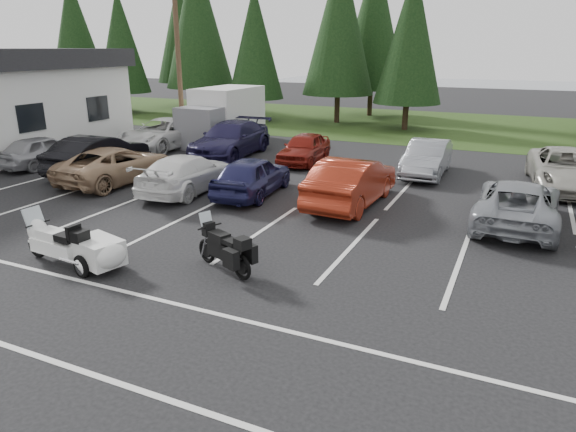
% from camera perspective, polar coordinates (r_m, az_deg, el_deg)
% --- Properties ---
extents(ground, '(120.00, 120.00, 0.00)m').
position_cam_1_polar(ground, '(13.93, -6.89, -2.78)').
color(ground, black).
rests_on(ground, ground).
extents(grass_strip, '(80.00, 16.00, 0.01)m').
position_cam_1_polar(grass_strip, '(36.04, 13.64, 9.84)').
color(grass_strip, '#203410').
rests_on(grass_strip, ground).
extents(lake_water, '(70.00, 50.00, 0.02)m').
position_cam_1_polar(lake_water, '(66.27, 22.72, 12.60)').
color(lake_water, slate).
rests_on(lake_water, ground).
extents(utility_pole, '(1.60, 0.26, 9.00)m').
position_cam_1_polar(utility_pole, '(28.57, -12.13, 17.34)').
color(utility_pole, '#473321').
rests_on(utility_pole, ground).
extents(box_truck, '(2.40, 5.60, 2.90)m').
position_cam_1_polar(box_truck, '(28.08, -7.72, 10.90)').
color(box_truck, silver).
rests_on(box_truck, ground).
extents(stall_markings, '(32.00, 16.00, 0.01)m').
position_cam_1_polar(stall_markings, '(15.56, -3.07, -0.38)').
color(stall_markings, silver).
rests_on(stall_markings, ground).
extents(conifer_0, '(4.58, 4.58, 10.66)m').
position_cam_1_polar(conifer_0, '(48.42, -22.64, 18.45)').
color(conifer_0, '#332316').
rests_on(conifer_0, ground).
extents(conifer_1, '(3.96, 3.96, 9.22)m').
position_cam_1_polar(conifer_1, '(43.30, -18.07, 17.98)').
color(conifer_1, '#332316').
rests_on(conifer_1, ground).
extents(conifer_2, '(5.10, 5.10, 11.89)m').
position_cam_1_polar(conifer_2, '(40.90, -10.03, 20.79)').
color(conifer_2, '#332316').
rests_on(conifer_2, ground).
extents(conifer_3, '(3.87, 3.87, 9.02)m').
position_cam_1_polar(conifer_3, '(36.81, -3.70, 18.70)').
color(conifer_3, '#332316').
rests_on(conifer_3, ground).
extents(conifer_4, '(4.80, 4.80, 11.17)m').
position_cam_1_polar(conifer_4, '(35.99, 5.75, 20.67)').
color(conifer_4, '#332316').
rests_on(conifer_4, ground).
extents(conifer_5, '(4.14, 4.14, 9.63)m').
position_cam_1_polar(conifer_5, '(33.35, 13.51, 18.93)').
color(conifer_5, '#332316').
rests_on(conifer_5, ground).
extents(conifer_back_a, '(5.28, 5.28, 12.30)m').
position_cam_1_polar(conifer_back_a, '(46.64, -11.28, 20.67)').
color(conifer_back_a, '#332316').
rests_on(conifer_back_a, ground).
extents(conifer_back_b, '(4.97, 4.97, 11.58)m').
position_cam_1_polar(conifer_back_b, '(40.08, 9.52, 20.61)').
color(conifer_back_b, '#332316').
rests_on(conifer_back_b, ground).
extents(car_near_0, '(1.82, 4.09, 1.37)m').
position_cam_1_polar(car_near_0, '(24.88, -25.55, 6.57)').
color(car_near_0, '#A4A3A8').
rests_on(car_near_0, ground).
extents(car_near_1, '(1.85, 4.82, 1.57)m').
position_cam_1_polar(car_near_1, '(22.61, -20.32, 6.46)').
color(car_near_1, black).
rests_on(car_near_1, ground).
extents(car_near_2, '(2.46, 5.00, 1.37)m').
position_cam_1_polar(car_near_2, '(20.85, -18.52, 5.45)').
color(car_near_2, '#997859').
rests_on(car_near_2, ground).
extents(car_near_3, '(2.10, 4.71, 1.34)m').
position_cam_1_polar(car_near_3, '(18.78, -11.10, 4.69)').
color(car_near_3, white).
rests_on(car_near_3, ground).
extents(car_near_4, '(1.99, 4.23, 1.40)m').
position_cam_1_polar(car_near_4, '(17.99, -3.99, 4.49)').
color(car_near_4, '#1B1B45').
rests_on(car_near_4, ground).
extents(car_near_5, '(1.83, 4.83, 1.57)m').
position_cam_1_polar(car_near_5, '(16.95, 7.09, 3.83)').
color(car_near_5, maroon).
rests_on(car_near_5, ground).
extents(car_near_6, '(2.31, 4.84, 1.33)m').
position_cam_1_polar(car_near_6, '(16.29, 24.16, 1.31)').
color(car_near_6, gray).
rests_on(car_near_6, ground).
extents(car_far_0, '(2.71, 5.52, 1.51)m').
position_cam_1_polar(car_far_0, '(27.31, -13.63, 8.88)').
color(car_far_0, white).
rests_on(car_far_0, ground).
extents(car_far_1, '(2.58, 5.67, 1.61)m').
position_cam_1_polar(car_far_1, '(24.77, -6.41, 8.47)').
color(car_far_1, '#191637').
rests_on(car_far_1, ground).
extents(car_far_2, '(1.79, 3.98, 1.33)m').
position_cam_1_polar(car_far_2, '(23.18, 1.82, 7.55)').
color(car_far_2, maroon).
rests_on(car_far_2, ground).
extents(car_far_3, '(1.53, 4.24, 1.39)m').
position_cam_1_polar(car_far_3, '(21.61, 15.19, 6.22)').
color(car_far_3, gray).
rests_on(car_far_3, ground).
extents(car_far_4, '(2.86, 5.39, 1.44)m').
position_cam_1_polar(car_far_4, '(21.36, 28.60, 4.55)').
color(car_far_4, '#9E9C91').
rests_on(car_far_4, ground).
extents(touring_motorcycle, '(2.44, 0.94, 1.32)m').
position_cam_1_polar(touring_motorcycle, '(13.38, -24.41, -2.23)').
color(touring_motorcycle, white).
rests_on(touring_motorcycle, ground).
extents(cargo_trailer, '(1.90, 1.37, 0.79)m').
position_cam_1_polar(cargo_trailer, '(12.72, -20.34, -4.03)').
color(cargo_trailer, white).
rests_on(cargo_trailer, ground).
extents(adventure_motorcycle, '(2.28, 1.50, 1.31)m').
position_cam_1_polar(adventure_motorcycle, '(11.91, -7.21, -3.15)').
color(adventure_motorcycle, black).
rests_on(adventure_motorcycle, ground).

